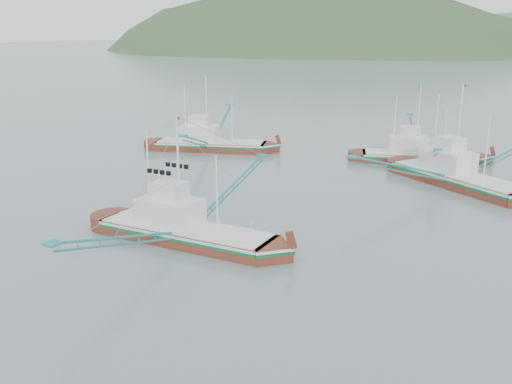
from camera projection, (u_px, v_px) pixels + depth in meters
The scene contains 6 objects.
ground at pixel (213, 251), 43.15m from camera, with size 1200.00×1200.00×0.00m, color slate.
main_boat at pixel (183, 222), 44.72m from camera, with size 14.92×26.39×10.71m.
bg_boat_far at pixel (419, 145), 71.26m from camera, with size 14.48×24.11×10.31m.
bg_boat_right at pixel (459, 164), 60.29m from camera, with size 17.65×26.90×11.64m.
bg_boat_left at pixel (210, 134), 78.04m from camera, with size 15.37×25.88×11.04m.
headland_left at pixel (314, 51), 427.27m from camera, with size 448.00×308.00×210.00m, color #304C27.
Camera 1 is at (24.81, -31.84, 16.24)m, focal length 40.00 mm.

